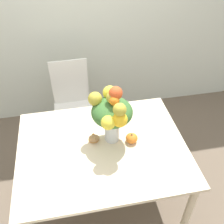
{
  "coord_description": "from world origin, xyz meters",
  "views": [
    {
      "loc": [
        -0.19,
        -1.41,
        2.32
      ],
      "look_at": [
        0.09,
        0.07,
        1.03
      ],
      "focal_mm": 42.0,
      "sensor_mm": 36.0,
      "label": 1
    }
  ],
  "objects_px": {
    "flower_vase": "(112,113)",
    "dining_chair_near_window": "(73,104)",
    "pumpkin": "(132,138)",
    "turkey_figurine": "(94,137)"
  },
  "relations": [
    {
      "from": "pumpkin",
      "to": "dining_chair_near_window",
      "type": "xyz_separation_m",
      "value": [
        -0.43,
        0.9,
        -0.29
      ]
    },
    {
      "from": "flower_vase",
      "to": "pumpkin",
      "type": "distance_m",
      "value": 0.3
    },
    {
      "from": "flower_vase",
      "to": "dining_chair_near_window",
      "type": "distance_m",
      "value": 1.04
    },
    {
      "from": "turkey_figurine",
      "to": "pumpkin",
      "type": "bearing_deg",
      "value": -13.59
    },
    {
      "from": "pumpkin",
      "to": "flower_vase",
      "type": "bearing_deg",
      "value": 159.72
    },
    {
      "from": "pumpkin",
      "to": "turkey_figurine",
      "type": "bearing_deg",
      "value": 166.41
    },
    {
      "from": "flower_vase",
      "to": "dining_chair_near_window",
      "type": "bearing_deg",
      "value": 108.35
    },
    {
      "from": "turkey_figurine",
      "to": "dining_chair_near_window",
      "type": "distance_m",
      "value": 0.89
    },
    {
      "from": "pumpkin",
      "to": "turkey_figurine",
      "type": "relative_size",
      "value": 0.82
    },
    {
      "from": "flower_vase",
      "to": "turkey_figurine",
      "type": "xyz_separation_m",
      "value": [
        -0.15,
        0.02,
        -0.25
      ]
    }
  ]
}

